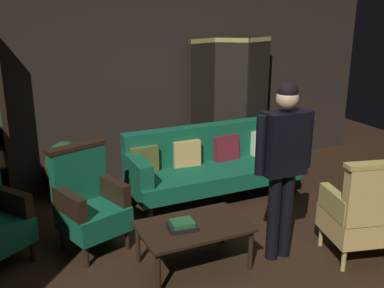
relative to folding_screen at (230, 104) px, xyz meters
name	(u,v)px	position (x,y,z in m)	size (l,w,h in m)	color
ground_plane	(227,262)	(-1.22, -2.16, -0.99)	(10.00, 10.00, 0.00)	black
back_wall	(140,78)	(-1.22, 0.29, 0.41)	(7.20, 0.10, 2.80)	black
folding_screen	(230,104)	(0.00, 0.00, 0.00)	(1.26, 0.30, 1.90)	black
velvet_couch	(210,162)	(-0.67, -0.71, -0.53)	(2.12, 0.78, 0.88)	black
coffee_table	(194,230)	(-1.54, -2.08, -0.61)	(1.00, 0.64, 0.42)	black
armchair_gilt_accent	(362,212)	(-0.06, -2.62, -0.50)	(0.70, 0.70, 1.04)	tan
armchair_wing_left	(89,202)	(-2.32, -1.33, -0.50)	(0.73, 0.73, 1.04)	black
standing_figure	(284,156)	(-0.72, -2.26, 0.04)	(0.59, 0.24, 1.70)	black
potted_plant	(66,168)	(-2.34, -0.16, -0.54)	(0.49, 0.49, 0.78)	brown
book_black_cloth	(182,227)	(-1.66, -2.10, -0.55)	(0.25, 0.19, 0.04)	black
book_green_cloth	(182,223)	(-1.66, -2.10, -0.51)	(0.20, 0.17, 0.04)	#1E4C28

